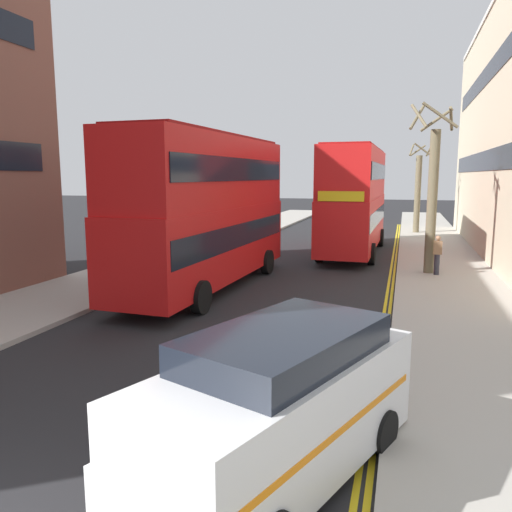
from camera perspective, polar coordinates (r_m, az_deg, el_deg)
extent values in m
cube|color=#ADA89E|center=(19.76, 21.31, -3.54)|extent=(4.00, 80.00, 0.14)
cube|color=#ADA89E|center=(22.64, -13.56, -1.63)|extent=(4.00, 80.00, 0.14)
cube|color=yellow|center=(17.74, 15.04, -4.83)|extent=(0.10, 56.00, 0.01)
cube|color=yellow|center=(17.75, 14.52, -4.81)|extent=(0.10, 56.00, 0.01)
cube|color=red|center=(18.73, -5.46, 1.58)|extent=(2.95, 10.90, 2.60)
cube|color=red|center=(18.57, -5.58, 9.40)|extent=(2.89, 10.68, 2.50)
cube|color=black|center=(18.70, -5.47, 2.49)|extent=(2.97, 10.47, 0.84)
cube|color=black|center=(18.58, -5.58, 9.71)|extent=(2.95, 10.25, 0.80)
cube|color=yellow|center=(23.60, -0.11, 6.93)|extent=(2.00, 0.14, 0.44)
cube|color=maroon|center=(18.63, -5.64, 13.40)|extent=(2.66, 9.81, 0.10)
cylinder|color=black|center=(22.44, -4.82, -0.33)|extent=(0.34, 1.05, 1.04)
cylinder|color=black|center=(21.57, 1.28, -0.68)|extent=(0.34, 1.05, 1.04)
cylinder|color=black|center=(16.64, -14.10, -3.88)|extent=(0.34, 1.05, 1.04)
cylinder|color=black|center=(15.45, -6.25, -4.65)|extent=(0.34, 1.05, 1.04)
cube|color=red|center=(27.69, 11.02, 3.86)|extent=(2.68, 10.84, 2.60)
cube|color=red|center=(27.58, 11.18, 9.15)|extent=(2.63, 10.62, 2.50)
cube|color=black|center=(27.66, 11.04, 4.48)|extent=(2.70, 10.41, 0.84)
cube|color=black|center=(27.58, 11.19, 9.35)|extent=(2.69, 10.19, 0.80)
cube|color=yellow|center=(22.26, 9.57, 6.68)|extent=(2.00, 0.09, 0.44)
cube|color=maroon|center=(27.62, 11.26, 11.84)|extent=(2.41, 9.76, 0.10)
cylinder|color=black|center=(24.41, 12.96, 0.23)|extent=(0.32, 1.04, 1.04)
cylinder|color=black|center=(24.71, 7.18, 0.50)|extent=(0.32, 1.04, 1.04)
cylinder|color=black|center=(31.03, 13.94, 2.04)|extent=(0.32, 1.04, 1.04)
cylinder|color=black|center=(31.27, 9.36, 2.24)|extent=(0.32, 1.04, 1.04)
cube|color=white|center=(7.26, 2.65, -17.33)|extent=(3.47, 5.07, 1.50)
cube|color=black|center=(7.06, 3.41, -11.06)|extent=(2.70, 3.47, 0.76)
cube|color=white|center=(6.16, -8.54, -25.56)|extent=(2.11, 1.75, 0.67)
cube|color=orange|center=(7.24, 2.66, -16.98)|extent=(3.35, 4.73, 0.10)
cylinder|color=black|center=(7.14, -11.29, -23.53)|extent=(0.45, 0.71, 0.68)
cylinder|color=black|center=(8.30, 14.18, -18.71)|extent=(0.45, 0.71, 0.68)
cylinder|color=black|center=(9.07, 3.25, -15.93)|extent=(0.45, 0.71, 0.68)
cylinder|color=#2D2D38|center=(22.00, 19.77, -0.91)|extent=(0.22, 0.22, 0.85)
cube|color=#8C6647|center=(21.89, 19.87, 0.91)|extent=(0.34, 0.22, 0.56)
sphere|color=#9E7051|center=(21.85, 19.93, 1.92)|extent=(0.20, 0.20, 0.20)
cylinder|color=#6B6047|center=(22.10, 19.30, 5.73)|extent=(0.40, 0.40, 5.88)
cylinder|color=#6B6047|center=(22.13, 21.22, 14.27)|extent=(0.30, 1.16, 0.86)
cylinder|color=#6B6047|center=(22.80, 19.75, 14.29)|extent=(1.28, 0.17, 0.94)
cylinder|color=#6B6047|center=(22.44, 17.81, 14.78)|extent=(0.65, 1.55, 1.17)
cylinder|color=#6B6047|center=(21.89, 17.98, 14.86)|extent=(0.71, 1.45, 1.12)
cylinder|color=#6B6047|center=(21.52, 20.14, 14.76)|extent=(1.43, 0.31, 1.05)
cylinder|color=#6B6047|center=(38.07, 17.82, 6.67)|extent=(0.42, 0.42, 5.46)
cylinder|color=#6B6047|center=(38.33, 19.13, 11.47)|extent=(0.54, 1.49, 1.11)
cylinder|color=#6B6047|center=(38.60, 17.84, 11.29)|extent=(1.09, 0.38, 0.82)
cylinder|color=#6B6047|center=(38.20, 17.21, 11.39)|extent=(0.36, 1.17, 0.87)
cylinder|color=#6B6047|center=(37.55, 18.32, 11.40)|extent=(1.18, 0.45, 0.89)
cube|color=black|center=(29.32, 24.89, 18.38)|extent=(0.04, 24.64, 1.00)
cube|color=black|center=(28.87, 24.30, 9.76)|extent=(0.04, 24.64, 1.00)
cube|color=silver|center=(30.09, 25.36, 24.70)|extent=(0.12, 26.60, 0.24)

